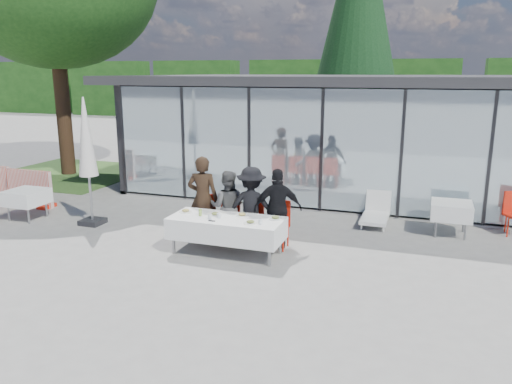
% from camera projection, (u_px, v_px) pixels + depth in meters
% --- Properties ---
extents(ground, '(90.00, 90.00, 0.00)m').
position_uv_depth(ground, '(223.00, 261.00, 9.60)').
color(ground, gray).
rests_on(ground, ground).
extents(pavilion, '(14.80, 8.80, 3.44)m').
position_uv_depth(pavilion, '(379.00, 117.00, 15.95)').
color(pavilion, gray).
rests_on(pavilion, ground).
extents(treeline, '(62.50, 2.00, 4.40)m').
position_uv_depth(treeline, '(350.00, 91.00, 35.43)').
color(treeline, '#153912').
rests_on(treeline, ground).
extents(dining_table, '(2.26, 0.96, 0.75)m').
position_uv_depth(dining_table, '(227.00, 228.00, 9.86)').
color(dining_table, white).
rests_on(dining_table, ground).
extents(diner_a, '(0.77, 0.77, 1.82)m').
position_uv_depth(diner_a, '(203.00, 198.00, 10.68)').
color(diner_a, '#2F1F14').
rests_on(diner_a, ground).
extents(diner_chair_a, '(0.44, 0.44, 0.97)m').
position_uv_depth(diner_chair_a, '(204.00, 214.00, 10.82)').
color(diner_chair_a, red).
rests_on(diner_chair_a, ground).
extents(diner_b, '(0.89, 0.89, 1.55)m').
position_uv_depth(diner_b, '(228.00, 207.00, 10.53)').
color(diner_b, '#505050').
rests_on(diner_b, ground).
extents(diner_chair_b, '(0.44, 0.44, 0.97)m').
position_uv_depth(diner_chair_b, '(229.00, 217.00, 10.63)').
color(diner_chair_b, red).
rests_on(diner_chair_b, ground).
extents(diner_c, '(1.24, 1.24, 1.66)m').
position_uv_depth(diner_c, '(251.00, 206.00, 10.35)').
color(diner_c, black).
rests_on(diner_c, ground).
extents(diner_chair_c, '(0.44, 0.44, 0.97)m').
position_uv_depth(diner_chair_c, '(252.00, 219.00, 10.46)').
color(diner_chair_c, red).
rests_on(diner_chair_c, ground).
extents(diner_d, '(1.22, 1.22, 1.66)m').
position_uv_depth(diner_d, '(278.00, 209.00, 10.17)').
color(diner_d, black).
rests_on(diner_d, ground).
extents(diner_chair_d, '(0.44, 0.44, 0.97)m').
position_uv_depth(diner_chair_d, '(279.00, 222.00, 10.28)').
color(diner_chair_d, red).
rests_on(diner_chair_d, ground).
extents(plate_a, '(0.27, 0.27, 0.07)m').
position_uv_depth(plate_a, '(186.00, 211.00, 10.20)').
color(plate_a, white).
rests_on(plate_a, dining_table).
extents(plate_b, '(0.27, 0.27, 0.07)m').
position_uv_depth(plate_b, '(215.00, 214.00, 9.97)').
color(plate_b, white).
rests_on(plate_b, dining_table).
extents(plate_c, '(0.27, 0.27, 0.07)m').
position_uv_depth(plate_c, '(242.00, 215.00, 9.93)').
color(plate_c, white).
rests_on(plate_c, dining_table).
extents(plate_d, '(0.27, 0.27, 0.07)m').
position_uv_depth(plate_d, '(275.00, 218.00, 9.71)').
color(plate_d, white).
rests_on(plate_d, dining_table).
extents(plate_extra, '(0.27, 0.27, 0.07)m').
position_uv_depth(plate_extra, '(250.00, 222.00, 9.43)').
color(plate_extra, white).
rests_on(plate_extra, dining_table).
extents(juice_bottle, '(0.06, 0.06, 0.14)m').
position_uv_depth(juice_bottle, '(200.00, 212.00, 9.94)').
color(juice_bottle, '#91B74C').
rests_on(juice_bottle, dining_table).
extents(drinking_glasses, '(1.09, 0.20, 0.10)m').
position_uv_depth(drinking_glasses, '(229.00, 218.00, 9.62)').
color(drinking_glasses, silver).
rests_on(drinking_glasses, dining_table).
extents(folded_eyeglasses, '(0.14, 0.03, 0.01)m').
position_uv_depth(folded_eyeglasses, '(212.00, 221.00, 9.59)').
color(folded_eyeglasses, black).
rests_on(folded_eyeglasses, dining_table).
extents(spare_table_left, '(0.86, 0.86, 0.74)m').
position_uv_depth(spare_table_left, '(26.00, 197.00, 12.21)').
color(spare_table_left, white).
rests_on(spare_table_left, ground).
extents(spare_table_right, '(0.86, 0.86, 0.74)m').
position_uv_depth(spare_table_right, '(451.00, 211.00, 11.04)').
color(spare_table_right, white).
rests_on(spare_table_right, ground).
extents(market_umbrella, '(0.50, 0.50, 3.00)m').
position_uv_depth(market_umbrella, '(87.00, 144.00, 11.49)').
color(market_umbrella, black).
rests_on(market_umbrella, ground).
extents(lounger, '(0.61, 1.34, 0.72)m').
position_uv_depth(lounger, '(376.00, 212.00, 12.01)').
color(lounger, silver).
rests_on(lounger, ground).
extents(conifer_tree, '(4.00, 4.00, 10.50)m').
position_uv_depth(conifer_tree, '(358.00, 9.00, 19.97)').
color(conifer_tree, '#382316').
rests_on(conifer_tree, ground).
extents(grass_patch, '(5.00, 5.00, 0.02)m').
position_uv_depth(grass_patch, '(69.00, 174.00, 17.82)').
color(grass_patch, '#385926').
rests_on(grass_patch, ground).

